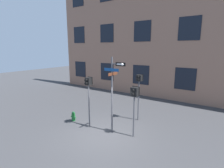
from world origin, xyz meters
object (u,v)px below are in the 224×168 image
object	(u,v)px
street_sign_pole	(113,89)
pedestrian_signal_left	(88,88)
pedestrian_signal_right	(134,97)
fire_hydrant	(73,116)
pedestrian_signal_across	(139,85)

from	to	relation	value
street_sign_pole	pedestrian_signal_left	distance (m)	1.55
pedestrian_signal_left	pedestrian_signal_right	distance (m)	2.71
pedestrian_signal_left	pedestrian_signal_right	world-z (taller)	pedestrian_signal_left
fire_hydrant	street_sign_pole	bearing A→B (deg)	3.40
street_sign_pole	pedestrian_signal_right	world-z (taller)	street_sign_pole
pedestrian_signal_left	fire_hydrant	distance (m)	2.40
pedestrian_signal_right	pedestrian_signal_across	bearing A→B (deg)	110.32
street_sign_pole	pedestrian_signal_left	size ratio (longest dim) A/B	1.39
pedestrian_signal_right	fire_hydrant	xyz separation A→B (m)	(-4.04, -0.36, -1.82)
street_sign_pole	fire_hydrant	size ratio (longest dim) A/B	6.72
street_sign_pole	pedestrian_signal_across	world-z (taller)	street_sign_pole
pedestrian_signal_left	pedestrian_signal_across	distance (m)	3.10
street_sign_pole	pedestrian_signal_right	distance (m)	1.19
street_sign_pole	pedestrian_signal_across	size ratio (longest dim) A/B	1.38
street_sign_pole	pedestrian_signal_left	xyz separation A→B (m)	(-1.54, -0.19, -0.12)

